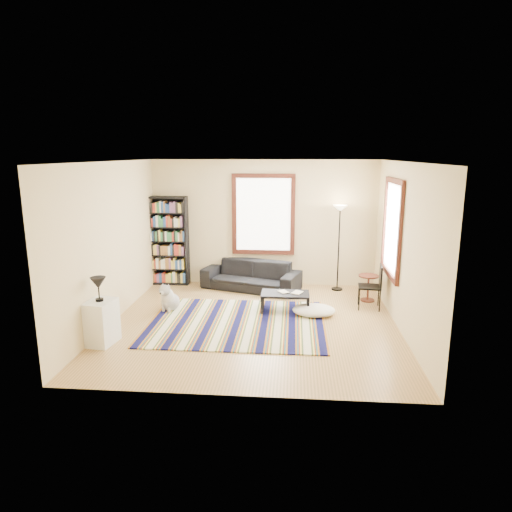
# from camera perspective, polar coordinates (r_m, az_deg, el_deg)

# --- Properties ---
(floor) EXTENTS (5.00, 5.00, 0.10)m
(floor) POSITION_cam_1_polar(r_m,az_deg,el_deg) (8.18, -0.29, -8.66)
(floor) COLOR tan
(floor) RESTS_ON ground
(ceiling) EXTENTS (5.00, 5.00, 0.10)m
(ceiling) POSITION_cam_1_polar(r_m,az_deg,el_deg) (7.61, -0.32, 12.10)
(ceiling) COLOR white
(ceiling) RESTS_ON floor
(wall_back) EXTENTS (5.00, 0.10, 2.80)m
(wall_back) POSITION_cam_1_polar(r_m,az_deg,el_deg) (10.27, 0.95, 4.15)
(wall_back) COLOR #D0BD8C
(wall_back) RESTS_ON floor
(wall_front) EXTENTS (5.00, 0.10, 2.80)m
(wall_front) POSITION_cam_1_polar(r_m,az_deg,el_deg) (5.31, -2.75, -4.10)
(wall_front) COLOR #D0BD8C
(wall_front) RESTS_ON floor
(wall_left) EXTENTS (0.10, 5.00, 2.80)m
(wall_left) POSITION_cam_1_polar(r_m,az_deg,el_deg) (8.38, -17.95, 1.57)
(wall_left) COLOR #D0BD8C
(wall_left) RESTS_ON floor
(wall_right) EXTENTS (0.10, 5.00, 2.80)m
(wall_right) POSITION_cam_1_polar(r_m,az_deg,el_deg) (7.96, 18.30, 0.98)
(wall_right) COLOR #D0BD8C
(wall_right) RESTS_ON floor
(window_back) EXTENTS (1.20, 0.06, 1.60)m
(window_back) POSITION_cam_1_polar(r_m,az_deg,el_deg) (10.17, 0.93, 5.20)
(window_back) COLOR white
(window_back) RESTS_ON wall_back
(window_right) EXTENTS (0.06, 1.20, 1.60)m
(window_right) POSITION_cam_1_polar(r_m,az_deg,el_deg) (8.68, 16.68, 3.36)
(window_right) COLOR white
(window_right) RESTS_ON wall_right
(rug) EXTENTS (3.08, 2.46, 0.02)m
(rug) POSITION_cam_1_polar(r_m,az_deg,el_deg) (8.15, -2.38, -8.31)
(rug) COLOR #0B0C3B
(rug) RESTS_ON floor
(sofa) EXTENTS (2.27, 1.43, 0.62)m
(sofa) POSITION_cam_1_polar(r_m,az_deg,el_deg) (10.03, -0.63, -2.43)
(sofa) COLOR black
(sofa) RESTS_ON floor
(bookshelf) EXTENTS (0.90, 0.30, 2.00)m
(bookshelf) POSITION_cam_1_polar(r_m,az_deg,el_deg) (10.48, -10.92, 1.87)
(bookshelf) COLOR black
(bookshelf) RESTS_ON floor
(coffee_table) EXTENTS (1.01, 0.76, 0.36)m
(coffee_table) POSITION_cam_1_polar(r_m,az_deg,el_deg) (8.69, 3.66, -5.76)
(coffee_table) COLOR black
(coffee_table) RESTS_ON floor
(book_a) EXTENTS (0.25, 0.23, 0.02)m
(book_a) POSITION_cam_1_polar(r_m,az_deg,el_deg) (8.64, 3.01, -4.56)
(book_a) COLOR beige
(book_a) RESTS_ON coffee_table
(book_b) EXTENTS (0.25, 0.28, 0.02)m
(book_b) POSITION_cam_1_polar(r_m,az_deg,el_deg) (8.68, 4.68, -4.49)
(book_b) COLOR beige
(book_b) RESTS_ON coffee_table
(floor_cushion) EXTENTS (0.90, 0.75, 0.20)m
(floor_cushion) POSITION_cam_1_polar(r_m,az_deg,el_deg) (8.55, 7.25, -6.74)
(floor_cushion) COLOR white
(floor_cushion) RESTS_ON floor
(floor_lamp) EXTENTS (0.36, 0.36, 1.86)m
(floor_lamp) POSITION_cam_1_polar(r_m,az_deg,el_deg) (9.99, 10.29, 0.96)
(floor_lamp) COLOR black
(floor_lamp) RESTS_ON floor
(side_table) EXTENTS (0.52, 0.52, 0.54)m
(side_table) POSITION_cam_1_polar(r_m,az_deg,el_deg) (9.51, 13.83, -3.91)
(side_table) COLOR #471811
(side_table) RESTS_ON floor
(folding_chair) EXTENTS (0.46, 0.44, 0.86)m
(folding_chair) POSITION_cam_1_polar(r_m,az_deg,el_deg) (9.03, 14.01, -3.75)
(folding_chair) COLOR black
(folding_chair) RESTS_ON floor
(white_cabinet) EXTENTS (0.45, 0.55, 0.70)m
(white_cabinet) POSITION_cam_1_polar(r_m,az_deg,el_deg) (7.60, -18.77, -7.85)
(white_cabinet) COLOR white
(white_cabinet) RESTS_ON floor
(table_lamp) EXTENTS (0.26, 0.26, 0.38)m
(table_lamp) POSITION_cam_1_polar(r_m,az_deg,el_deg) (7.44, -19.07, -3.94)
(table_lamp) COLOR black
(table_lamp) RESTS_ON white_cabinet
(dog) EXTENTS (0.52, 0.63, 0.54)m
(dog) POSITION_cam_1_polar(r_m,az_deg,el_deg) (8.86, -10.67, -4.98)
(dog) COLOR silver
(dog) RESTS_ON floor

